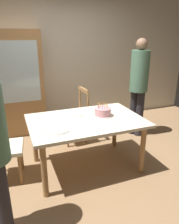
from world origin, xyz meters
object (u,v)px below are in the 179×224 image
object	(u,v)px
dining_table	(86,125)
plate_near_celebrant	(60,130)
birthday_cake	(103,112)
plate_far_side	(76,114)
person_guest	(139,82)
chair_spindle_back	(75,117)
china_cabinet	(12,85)

from	to	relation	value
dining_table	plate_near_celebrant	world-z (taller)	plate_near_celebrant
birthday_cake	dining_table	bearing A→B (deg)	-170.67
plate_far_side	person_guest	xyz separation A→B (m)	(1.33, 0.45, 0.27)
dining_table	person_guest	distance (m)	1.47
birthday_cake	chair_spindle_back	size ratio (longest dim) A/B	0.29
plate_near_celebrant	chair_spindle_back	world-z (taller)	chair_spindle_back
plate_near_celebrant	plate_far_side	world-z (taller)	same
plate_near_celebrant	person_guest	xyz separation A→B (m)	(1.67, 0.91, 0.27)
plate_far_side	person_guest	size ratio (longest dim) A/B	0.13
chair_spindle_back	plate_far_side	bearing A→B (deg)	-106.24
plate_near_celebrant	person_guest	bearing A→B (deg)	28.44
dining_table	chair_spindle_back	bearing A→B (deg)	83.21
plate_near_celebrant	plate_far_side	distance (m)	0.57
plate_near_celebrant	chair_spindle_back	distance (m)	1.21
dining_table	person_guest	bearing A→B (deg)	28.43
plate_near_celebrant	plate_far_side	xyz separation A→B (m)	(0.34, 0.45, 0.00)
birthday_cake	person_guest	world-z (taller)	person_guest
person_guest	china_cabinet	bearing A→B (deg)	157.35
chair_spindle_back	person_guest	bearing A→B (deg)	-7.30
person_guest	china_cabinet	world-z (taller)	china_cabinet
china_cabinet	dining_table	bearing A→B (deg)	-61.25
birthday_cake	plate_near_celebrant	world-z (taller)	birthday_cake
birthday_cake	chair_spindle_back	distance (m)	0.87
plate_near_celebrant	china_cabinet	size ratio (longest dim) A/B	0.12
dining_table	chair_spindle_back	xyz separation A→B (m)	(0.10, 0.83, -0.19)
dining_table	plate_near_celebrant	xyz separation A→B (m)	(-0.42, -0.23, 0.09)
person_guest	dining_table	bearing A→B (deg)	-151.57
plate_near_celebrant	person_guest	distance (m)	1.92
birthday_cake	plate_near_celebrant	bearing A→B (deg)	-158.39
dining_table	birthday_cake	size ratio (longest dim) A/B	5.44
plate_near_celebrant	person_guest	size ratio (longest dim) A/B	0.13
dining_table	plate_far_side	xyz separation A→B (m)	(-0.08, 0.23, 0.09)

